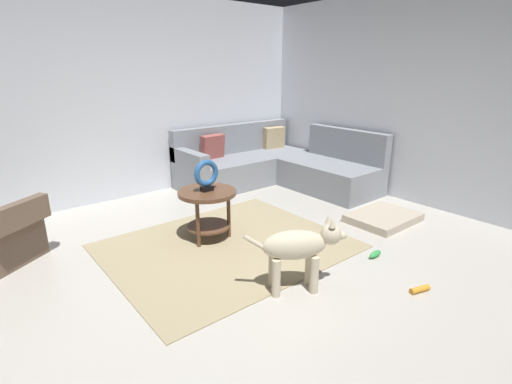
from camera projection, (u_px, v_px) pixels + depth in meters
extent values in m
cube|color=#B7B2A8|center=(259.00, 285.00, 3.28)|extent=(6.00, 6.00, 0.10)
cube|color=silver|center=(118.00, 99.00, 5.01)|extent=(6.00, 0.12, 2.70)
cube|color=silver|center=(445.00, 101.00, 4.61)|extent=(0.12, 6.00, 2.70)
cube|color=tan|center=(227.00, 246.00, 3.87)|extent=(2.30, 1.90, 0.01)
cube|color=gray|center=(247.00, 169.00, 6.01)|extent=(2.20, 0.85, 0.42)
cube|color=gray|center=(233.00, 139.00, 6.13)|extent=(2.20, 0.14, 0.46)
cube|color=gray|center=(330.00, 177.00, 5.59)|extent=(0.85, 1.40, 0.42)
cube|color=gray|center=(347.00, 144.00, 5.66)|extent=(0.14, 1.40, 0.46)
cube|color=gray|center=(189.00, 159.00, 5.30)|extent=(0.16, 0.85, 0.22)
cube|color=tan|center=(274.00, 138.00, 6.49)|extent=(0.39, 0.19, 0.39)
cube|color=#994C47|center=(212.00, 147.00, 5.74)|extent=(0.39, 0.19, 0.39)
cube|color=brown|center=(18.00, 215.00, 3.32)|extent=(0.55, 0.42, 0.22)
cylinder|color=brown|center=(207.00, 193.00, 3.88)|extent=(0.60, 0.60, 0.04)
cylinder|color=brown|center=(209.00, 226.00, 4.00)|extent=(0.45, 0.45, 0.02)
cylinder|color=brown|center=(198.00, 211.00, 4.13)|extent=(0.04, 0.04, 0.50)
cylinder|color=brown|center=(198.00, 225.00, 3.78)|extent=(0.04, 0.04, 0.50)
cylinder|color=brown|center=(229.00, 216.00, 4.00)|extent=(0.04, 0.04, 0.50)
cube|color=black|center=(207.00, 188.00, 3.87)|extent=(0.12, 0.08, 0.05)
torus|color=#265999|center=(206.00, 173.00, 3.82)|extent=(0.28, 0.06, 0.28)
cube|color=#B2A38E|center=(383.00, 218.00, 4.50)|extent=(0.80, 0.60, 0.09)
cylinder|color=beige|center=(309.00, 266.00, 3.16)|extent=(0.07, 0.07, 0.32)
cylinder|color=beige|center=(314.00, 275.00, 3.03)|extent=(0.07, 0.07, 0.32)
cylinder|color=beige|center=(273.00, 269.00, 3.11)|extent=(0.07, 0.07, 0.32)
cylinder|color=beige|center=(276.00, 278.00, 2.98)|extent=(0.07, 0.07, 0.32)
ellipsoid|color=beige|center=(294.00, 245.00, 3.00)|extent=(0.56, 0.45, 0.24)
sphere|color=beige|center=(331.00, 234.00, 3.02)|extent=(0.17, 0.17, 0.17)
ellipsoid|color=beige|center=(340.00, 236.00, 3.04)|extent=(0.14, 0.12, 0.07)
cone|color=beige|center=(329.00, 219.00, 3.02)|extent=(0.06, 0.06, 0.07)
cone|color=beige|center=(333.00, 223.00, 2.94)|extent=(0.06, 0.06, 0.07)
cylinder|color=beige|center=(256.00, 243.00, 2.94)|extent=(0.19, 0.13, 0.16)
cylinder|color=orange|center=(420.00, 289.00, 3.07)|extent=(0.19, 0.10, 0.05)
ellipsoid|color=green|center=(375.00, 254.00, 3.65)|extent=(0.18, 0.07, 0.06)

